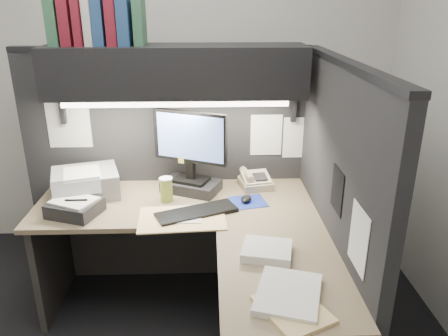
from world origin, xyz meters
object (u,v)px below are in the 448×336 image
at_px(monitor, 191,160).
at_px(overhead_shelf, 176,71).
at_px(desk, 232,295).
at_px(keyboard, 197,212).
at_px(telephone, 256,181).
at_px(printer, 86,183).
at_px(coffee_cup, 166,190).
at_px(notebook_stack, 75,208).

bearing_deg(monitor, overhead_shelf, 177.13).
xyz_separation_m(desk, keyboard, (-0.19, 0.38, 0.30)).
xyz_separation_m(keyboard, telephone, (0.38, 0.39, 0.03)).
relative_size(keyboard, printer, 1.19).
bearing_deg(telephone, overhead_shelf, 170.16).
bearing_deg(printer, keyboard, -40.12).
relative_size(desk, monitor, 3.19).
bearing_deg(telephone, keyboard, -146.53).
bearing_deg(monitor, desk, -47.96).
bearing_deg(overhead_shelf, coffee_cup, -112.46).
distance_m(desk, coffee_cup, 0.77).
bearing_deg(monitor, telephone, 31.39).
bearing_deg(printer, coffee_cup, -29.53).
distance_m(coffee_cup, notebook_stack, 0.54).
height_order(telephone, printer, printer).
bearing_deg(printer, notebook_stack, -105.93).
distance_m(overhead_shelf, keyboard, 0.85).
xyz_separation_m(overhead_shelf, keyboard, (0.11, -0.37, -0.76)).
bearing_deg(notebook_stack, coffee_cup, 17.52).
xyz_separation_m(coffee_cup, printer, (-0.52, 0.11, 0.01)).
bearing_deg(printer, desk, -54.42).
distance_m(desk, printer, 1.19).
relative_size(desk, telephone, 8.25).
bearing_deg(overhead_shelf, monitor, -27.16).
bearing_deg(coffee_cup, desk, -56.47).
height_order(desk, notebook_stack, notebook_stack).
xyz_separation_m(desk, telephone, (0.20, 0.77, 0.33)).
relative_size(printer, notebook_stack, 1.46).
distance_m(telephone, notebook_stack, 1.15).
bearing_deg(desk, printer, 142.75).
xyz_separation_m(desk, coffee_cup, (-0.38, 0.57, 0.36)).
relative_size(telephone, printer, 0.52).
bearing_deg(coffee_cup, printer, 167.63).
height_order(monitor, keyboard, monitor).
relative_size(monitor, notebook_stack, 1.96).
distance_m(overhead_shelf, monitor, 0.56).
height_order(keyboard, coffee_cup, coffee_cup).
bearing_deg(keyboard, overhead_shelf, 83.65).
xyz_separation_m(telephone, coffee_cup, (-0.57, -0.20, 0.03)).
bearing_deg(desk, overhead_shelf, 111.79).
distance_m(desk, notebook_stack, 1.03).
relative_size(keyboard, telephone, 2.28).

